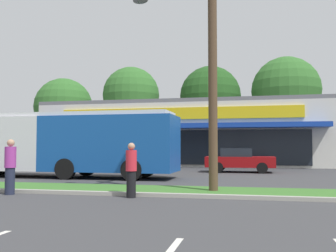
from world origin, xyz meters
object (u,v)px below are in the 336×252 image
at_px(city_bus, 61,143).
at_px(pedestrian_far, 131,170).
at_px(pedestrian_by_pole, 10,167).
at_px(utility_pole, 208,40).
at_px(car_5, 239,160).
at_px(car_0, 4,158).

relative_size(city_bus, pedestrian_far, 7.18).
relative_size(city_bus, pedestrian_by_pole, 6.69).
xyz_separation_m(pedestrian_by_pole, pedestrian_far, (4.11, 0.11, -0.06)).
bearing_deg(utility_pole, city_bus, 147.12).
bearing_deg(pedestrian_far, pedestrian_by_pole, 158.37).
bearing_deg(car_5, pedestrian_by_pole, -119.01).
height_order(city_bus, car_0, city_bus).
height_order(utility_pole, pedestrian_by_pole, utility_pole).
height_order(city_bus, pedestrian_far, city_bus).
distance_m(city_bus, pedestrian_far, 9.00).
relative_size(car_5, pedestrian_by_pole, 2.28).
xyz_separation_m(car_0, car_5, (16.13, 0.04, 0.01)).
height_order(car_5, pedestrian_by_pole, pedestrian_by_pole).
bearing_deg(car_5, utility_pole, -93.37).
bearing_deg(city_bus, utility_pole, 147.57).
bearing_deg(utility_pole, pedestrian_by_pole, -166.34).
xyz_separation_m(city_bus, car_0, (-7.32, 5.76, -1.02)).
relative_size(utility_pole, city_bus, 0.80).
height_order(utility_pole, pedestrian_far, utility_pole).
bearing_deg(city_bus, car_0, -37.75).
distance_m(car_0, pedestrian_far, 18.19).
bearing_deg(car_0, utility_pole, 144.52).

